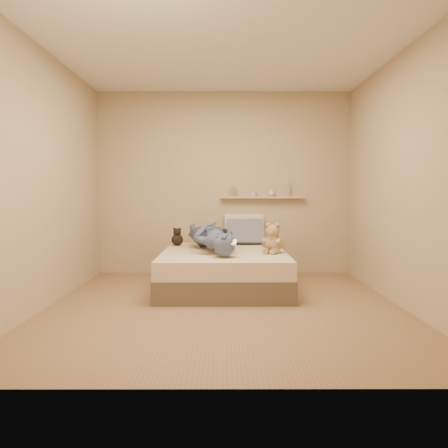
{
  "coord_description": "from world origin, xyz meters",
  "views": [
    {
      "loc": [
        -0.01,
        -4.4,
        1.15
      ],
      "look_at": [
        0.0,
        0.65,
        0.8
      ],
      "focal_mm": 35.0,
      "sensor_mm": 36.0,
      "label": 1
    }
  ],
  "objects_px": {
    "game_console": "(228,242)",
    "person": "(212,236)",
    "pillow_grey": "(245,232)",
    "wall_shelf": "(262,197)",
    "pillow_cream": "(244,229)",
    "dark_plush": "(177,238)",
    "bed": "(224,269)",
    "teddy_bear": "(273,241)"
  },
  "relations": [
    {
      "from": "dark_plush",
      "to": "pillow_cream",
      "type": "height_order",
      "value": "pillow_cream"
    },
    {
      "from": "dark_plush",
      "to": "person",
      "type": "height_order",
      "value": "person"
    },
    {
      "from": "pillow_cream",
      "to": "person",
      "type": "xyz_separation_m",
      "value": [
        -0.44,
        -0.78,
        -0.02
      ]
    },
    {
      "from": "game_console",
      "to": "pillow_cream",
      "type": "height_order",
      "value": "pillow_cream"
    },
    {
      "from": "bed",
      "to": "wall_shelf",
      "type": "height_order",
      "value": "wall_shelf"
    },
    {
      "from": "game_console",
      "to": "pillow_grey",
      "type": "distance_m",
      "value": 1.32
    },
    {
      "from": "teddy_bear",
      "to": "wall_shelf",
      "type": "distance_m",
      "value": 1.22
    },
    {
      "from": "game_console",
      "to": "pillow_grey",
      "type": "height_order",
      "value": "pillow_grey"
    },
    {
      "from": "person",
      "to": "wall_shelf",
      "type": "relative_size",
      "value": 1.25
    },
    {
      "from": "dark_plush",
      "to": "person",
      "type": "distance_m",
      "value": 0.68
    },
    {
      "from": "pillow_cream",
      "to": "person",
      "type": "bearing_deg",
      "value": -119.09
    },
    {
      "from": "game_console",
      "to": "wall_shelf",
      "type": "distance_m",
      "value": 1.67
    },
    {
      "from": "game_console",
      "to": "pillow_grey",
      "type": "relative_size",
      "value": 0.42
    },
    {
      "from": "teddy_bear",
      "to": "dark_plush",
      "type": "xyz_separation_m",
      "value": [
        -1.21,
        0.74,
        -0.04
      ]
    },
    {
      "from": "bed",
      "to": "pillow_grey",
      "type": "distance_m",
      "value": 0.85
    },
    {
      "from": "wall_shelf",
      "to": "dark_plush",
      "type": "bearing_deg",
      "value": -162.17
    },
    {
      "from": "game_console",
      "to": "dark_plush",
      "type": "xyz_separation_m",
      "value": [
        -0.67,
        1.13,
        -0.07
      ]
    },
    {
      "from": "person",
      "to": "wall_shelf",
      "type": "bearing_deg",
      "value": -141.73
    },
    {
      "from": "pillow_cream",
      "to": "wall_shelf",
      "type": "relative_size",
      "value": 0.46
    },
    {
      "from": "wall_shelf",
      "to": "bed",
      "type": "bearing_deg",
      "value": -121.18
    },
    {
      "from": "dark_plush",
      "to": "pillow_cream",
      "type": "relative_size",
      "value": 0.45
    },
    {
      "from": "pillow_cream",
      "to": "wall_shelf",
      "type": "height_order",
      "value": "wall_shelf"
    },
    {
      "from": "dark_plush",
      "to": "teddy_bear",
      "type": "bearing_deg",
      "value": -31.42
    },
    {
      "from": "game_console",
      "to": "person",
      "type": "distance_m",
      "value": 0.68
    },
    {
      "from": "game_console",
      "to": "person",
      "type": "relative_size",
      "value": 0.14
    },
    {
      "from": "wall_shelf",
      "to": "game_console",
      "type": "bearing_deg",
      "value": -108.63
    },
    {
      "from": "pillow_cream",
      "to": "pillow_grey",
      "type": "bearing_deg",
      "value": -87.15
    },
    {
      "from": "game_console",
      "to": "person",
      "type": "xyz_separation_m",
      "value": [
        -0.19,
        0.65,
        0.01
      ]
    },
    {
      "from": "bed",
      "to": "game_console",
      "type": "distance_m",
      "value": 0.72
    },
    {
      "from": "bed",
      "to": "pillow_cream",
      "type": "xyz_separation_m",
      "value": [
        0.28,
        0.83,
        0.43
      ]
    },
    {
      "from": "bed",
      "to": "dark_plush",
      "type": "bearing_deg",
      "value": 139.95
    },
    {
      "from": "pillow_cream",
      "to": "teddy_bear",
      "type": "bearing_deg",
      "value": -74.28
    },
    {
      "from": "bed",
      "to": "pillow_grey",
      "type": "bearing_deg",
      "value": 67.15
    },
    {
      "from": "pillow_grey",
      "to": "wall_shelf",
      "type": "bearing_deg",
      "value": 40.19
    },
    {
      "from": "pillow_cream",
      "to": "person",
      "type": "distance_m",
      "value": 0.9
    },
    {
      "from": "bed",
      "to": "game_console",
      "type": "relative_size",
      "value": 9.08
    },
    {
      "from": "teddy_bear",
      "to": "wall_shelf",
      "type": "xyz_separation_m",
      "value": [
        -0.03,
        1.12,
        0.5
      ]
    },
    {
      "from": "dark_plush",
      "to": "wall_shelf",
      "type": "relative_size",
      "value": 0.2
    },
    {
      "from": "dark_plush",
      "to": "pillow_cream",
      "type": "distance_m",
      "value": 0.97
    },
    {
      "from": "dark_plush",
      "to": "bed",
      "type": "bearing_deg",
      "value": -40.05
    },
    {
      "from": "game_console",
      "to": "teddy_bear",
      "type": "height_order",
      "value": "teddy_bear"
    },
    {
      "from": "teddy_bear",
      "to": "pillow_grey",
      "type": "height_order",
      "value": "teddy_bear"
    }
  ]
}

